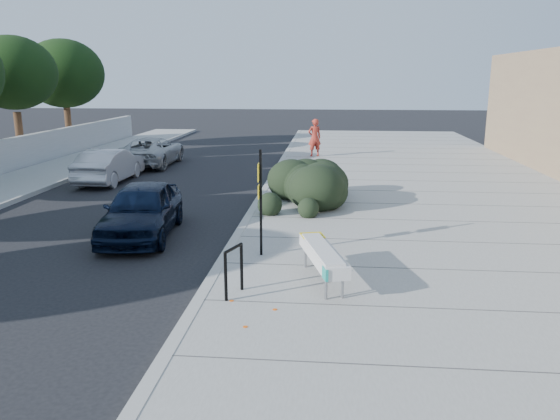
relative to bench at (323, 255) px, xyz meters
The scene contains 14 objects.
ground 2.46m from the bench, 157.53° to the left, with size 120.00×120.00×0.00m, color black.
sidewalk_near 6.85m from the bench, 59.92° to the left, with size 11.20×50.00×0.15m, color gray.
curb_near 6.32m from the bench, 110.28° to the left, with size 0.22×50.00×0.17m, color #9E9E99.
curb_far 11.78m from the bench, 149.90° to the left, with size 0.22×50.00×0.17m, color #9E9E99.
tree_far_e 21.21m from the bench, 134.57° to the left, with size 4.00×4.00×5.90m.
tree_far_f 24.98m from the bench, 126.42° to the left, with size 4.40×4.40×6.07m.
bench is the anchor object (origin of this frame).
bike_rack 1.78m from the bench, 152.68° to the right, with size 0.25×0.60×0.92m.
sign_post 2.22m from the bench, 132.56° to the left, with size 0.09×0.27×2.36m.
hedge 6.97m from the bench, 95.61° to the left, with size 2.03×4.06×1.52m, color black.
sedan_navy 5.69m from the bench, 145.37° to the left, with size 1.64×4.07×1.39m, color black.
wagon_silver 13.36m from the bench, 129.19° to the left, with size 1.39×3.99×1.32m, color #B2B1B6.
suv_silver 16.81m from the bench, 119.13° to the left, with size 2.17×4.71×1.31m, color #A8ABAE.
pedestrian 17.28m from the bench, 92.26° to the left, with size 0.68×0.44×1.86m, color #A02E23.
Camera 1 is at (2.27, -10.86, 4.00)m, focal length 35.00 mm.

